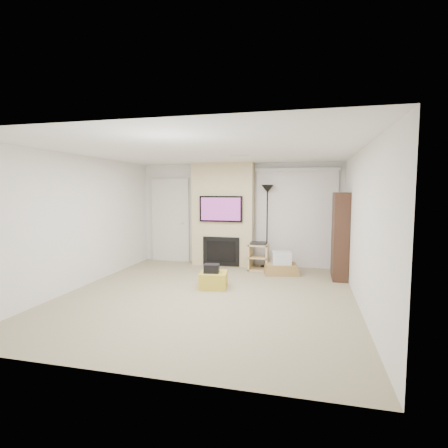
% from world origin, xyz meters
% --- Properties ---
extents(floor, '(5.00, 5.50, 0.00)m').
position_xyz_m(floor, '(0.00, 0.00, 0.00)').
color(floor, tan).
rests_on(floor, ground).
extents(ceiling, '(5.00, 5.50, 0.00)m').
position_xyz_m(ceiling, '(0.00, 0.00, 2.50)').
color(ceiling, white).
rests_on(ceiling, wall_back).
extents(wall_back, '(5.00, 0.00, 2.50)m').
position_xyz_m(wall_back, '(0.00, 2.75, 1.25)').
color(wall_back, white).
rests_on(wall_back, ground).
extents(wall_front, '(5.00, 0.00, 2.50)m').
position_xyz_m(wall_front, '(0.00, -2.75, 1.25)').
color(wall_front, white).
rests_on(wall_front, ground).
extents(wall_left, '(0.00, 5.50, 2.50)m').
position_xyz_m(wall_left, '(-2.50, 0.00, 1.25)').
color(wall_left, white).
rests_on(wall_left, ground).
extents(wall_right, '(0.00, 5.50, 2.50)m').
position_xyz_m(wall_right, '(2.50, 0.00, 1.25)').
color(wall_right, white).
rests_on(wall_right, ground).
extents(hvac_vent, '(0.35, 0.18, 0.01)m').
position_xyz_m(hvac_vent, '(0.40, 0.80, 2.50)').
color(hvac_vent, silver).
rests_on(hvac_vent, ceiling).
extents(ottoman, '(0.57, 0.57, 0.30)m').
position_xyz_m(ottoman, '(-0.03, 0.49, 0.15)').
color(ottoman, gold).
rests_on(ottoman, floor).
extents(black_bag, '(0.31, 0.26, 0.16)m').
position_xyz_m(black_bag, '(-0.06, 0.45, 0.38)').
color(black_bag, black).
rests_on(black_bag, ottoman).
extents(fireplace_wall, '(1.50, 0.47, 2.50)m').
position_xyz_m(fireplace_wall, '(-0.35, 2.54, 1.24)').
color(fireplace_wall, beige).
rests_on(fireplace_wall, floor).
extents(entry_door, '(1.02, 0.11, 2.14)m').
position_xyz_m(entry_door, '(-1.80, 2.71, 1.05)').
color(entry_door, silver).
rests_on(entry_door, floor).
extents(vertical_blinds, '(1.98, 0.10, 2.37)m').
position_xyz_m(vertical_blinds, '(1.40, 2.70, 1.27)').
color(vertical_blinds, silver).
rests_on(vertical_blinds, floor).
extents(floor_lamp, '(0.29, 0.29, 1.97)m').
position_xyz_m(floor_lamp, '(0.74, 2.50, 1.55)').
color(floor_lamp, black).
rests_on(floor_lamp, floor).
extents(av_stand, '(0.45, 0.38, 0.66)m').
position_xyz_m(av_stand, '(0.58, 2.16, 0.35)').
color(av_stand, '#E0BB7A').
rests_on(av_stand, floor).
extents(box_stack, '(0.84, 0.70, 0.49)m').
position_xyz_m(box_stack, '(1.13, 1.92, 0.19)').
color(box_stack, '#A27F47').
rests_on(box_stack, floor).
extents(bookshelf, '(0.30, 0.80, 1.80)m').
position_xyz_m(bookshelf, '(2.34, 1.82, 0.90)').
color(bookshelf, '#351F16').
rests_on(bookshelf, floor).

